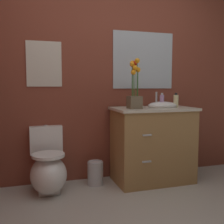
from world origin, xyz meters
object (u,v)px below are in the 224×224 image
at_px(trash_bin, 95,173).
at_px(vanity_cabinet, 153,144).
at_px(soap_bottle, 176,101).
at_px(toilet, 48,169).
at_px(wall_mirror, 143,60).
at_px(wall_poster, 44,64).
at_px(flower_vase, 135,91).
at_px(lotion_bottle, 162,101).

bearing_deg(trash_bin, vanity_cabinet, -6.68).
height_order(vanity_cabinet, soap_bottle, vanity_cabinet).
height_order(toilet, wall_mirror, wall_mirror).
distance_m(toilet, wall_poster, 1.16).
height_order(vanity_cabinet, wall_poster, wall_poster).
bearing_deg(trash_bin, wall_mirror, 17.47).
relative_size(vanity_cabinet, wall_poster, 2.10).
bearing_deg(flower_vase, toilet, 173.26).
bearing_deg(vanity_cabinet, trash_bin, 173.32).
bearing_deg(wall_mirror, wall_poster, 180.00).
distance_m(soap_bottle, wall_poster, 1.58).
relative_size(vanity_cabinet, lotion_bottle, 6.20).
bearing_deg(wall_mirror, soap_bottle, -51.30).
distance_m(toilet, vanity_cabinet, 1.23).
bearing_deg(wall_poster, toilet, -90.00).
bearing_deg(wall_poster, wall_mirror, 0.00).
bearing_deg(lotion_bottle, flower_vase, -171.18).
relative_size(toilet, soap_bottle, 4.05).
distance_m(toilet, flower_vase, 1.26).
bearing_deg(lotion_bottle, toilet, 177.63).
distance_m(lotion_bottle, trash_bin, 1.14).
relative_size(flower_vase, trash_bin, 2.04).
bearing_deg(toilet, vanity_cabinet, -1.25).
bearing_deg(soap_bottle, lotion_bottle, 174.19).
bearing_deg(wall_mirror, lotion_bottle, -73.20).
bearing_deg(wall_mirror, flower_vase, -125.52).
xyz_separation_m(soap_bottle, wall_mirror, (-0.27, 0.34, 0.49)).
bearing_deg(vanity_cabinet, soap_bottle, -9.60).
xyz_separation_m(soap_bottle, lotion_bottle, (-0.17, 0.02, 0.00)).
xyz_separation_m(trash_bin, wall_mirror, (0.68, 0.21, 1.31)).
xyz_separation_m(toilet, flower_vase, (0.94, -0.11, 0.83)).
relative_size(toilet, wall_poster, 1.37).
bearing_deg(flower_vase, vanity_cabinet, 17.25).
bearing_deg(soap_bottle, wall_poster, 167.11).
relative_size(toilet, flower_vase, 1.25).
bearing_deg(wall_mirror, toilet, -167.54).
height_order(vanity_cabinet, wall_mirror, wall_mirror).
relative_size(flower_vase, soap_bottle, 3.25).
bearing_deg(lotion_bottle, vanity_cabinet, 163.64).
bearing_deg(flower_vase, trash_bin, 158.10).
bearing_deg(lotion_bottle, wall_mirror, 106.80).
bearing_deg(vanity_cabinet, lotion_bottle, -16.36).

